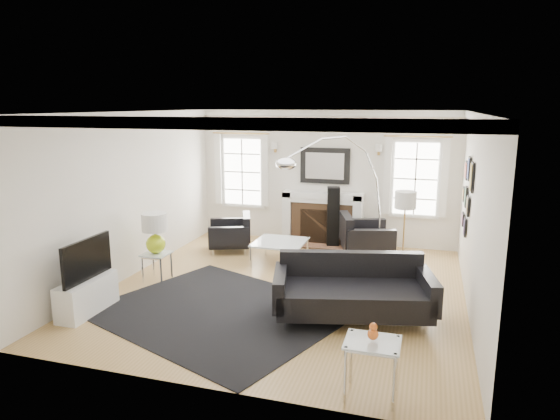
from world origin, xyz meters
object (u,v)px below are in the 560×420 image
(coffee_table, at_px, (280,243))
(gourd_lamp, at_px, (155,230))
(sofa, at_px, (352,291))
(fireplace, at_px, (322,219))
(arc_floor_lamp, at_px, (335,197))
(armchair_left, at_px, (232,234))
(armchair_right, at_px, (363,238))

(coffee_table, xyz_separation_m, gourd_lamp, (-1.72, -1.49, 0.48))
(sofa, distance_m, gourd_lamp, 3.47)
(fireplace, xyz_separation_m, arc_floor_lamp, (0.56, -1.60, 0.79))
(sofa, relative_size, armchair_left, 2.06)
(sofa, height_order, armchair_right, sofa)
(arc_floor_lamp, bearing_deg, coffee_table, 174.95)
(coffee_table, bearing_deg, arc_floor_lamp, -5.05)
(fireplace, xyz_separation_m, gourd_lamp, (-2.20, -3.01, 0.32))
(armchair_left, xyz_separation_m, arc_floor_lamp, (2.20, -0.60, 0.99))
(armchair_right, distance_m, gourd_lamp, 3.93)
(sofa, height_order, armchair_left, sofa)
(fireplace, bearing_deg, armchair_right, -36.81)
(sofa, height_order, gourd_lamp, gourd_lamp)
(coffee_table, distance_m, gourd_lamp, 2.33)
(coffee_table, bearing_deg, sofa, -51.04)
(armchair_left, distance_m, arc_floor_lamp, 2.49)
(fireplace, xyz_separation_m, armchair_left, (-1.65, -1.01, -0.20))
(sofa, xyz_separation_m, arc_floor_lamp, (-0.63, 1.97, 0.95))
(gourd_lamp, xyz_separation_m, arc_floor_lamp, (2.76, 1.40, 0.47))
(armchair_right, bearing_deg, gourd_lamp, -144.11)
(gourd_lamp, bearing_deg, armchair_right, 35.89)
(fireplace, xyz_separation_m, coffee_table, (-0.48, -1.51, -0.16))
(gourd_lamp, bearing_deg, coffee_table, 40.99)
(armchair_left, relative_size, gourd_lamp, 1.65)
(armchair_left, xyz_separation_m, coffee_table, (1.17, -0.51, 0.04))
(fireplace, height_order, gourd_lamp, gourd_lamp)
(fireplace, bearing_deg, coffee_table, -107.62)
(arc_floor_lamp, bearing_deg, sofa, -72.30)
(coffee_table, relative_size, arc_floor_lamp, 0.38)
(gourd_lamp, distance_m, arc_floor_lamp, 3.13)
(armchair_right, relative_size, coffee_table, 1.35)
(armchair_right, height_order, coffee_table, armchair_right)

